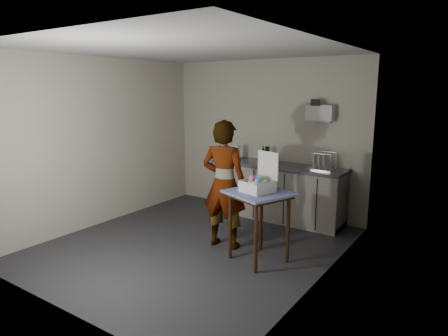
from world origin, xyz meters
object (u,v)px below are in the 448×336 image
Objects in this scene: soap_bottle at (263,154)px; bakery_box at (259,183)px; standing_man at (224,184)px; dish_rack at (321,165)px; kitchen_counter at (277,193)px; soda_can at (278,161)px; dark_bottle at (267,154)px; side_table at (259,201)px; paper_towel at (237,153)px.

bakery_box reaches higher than soap_bottle.
dish_rack is at bearing -126.86° from standing_man.
standing_man is at bearing -118.11° from dish_rack.
dish_rack is (0.99, 0.03, -0.08)m from soap_bottle.
soda_can reaches higher than kitchen_counter.
dark_bottle is 0.97m from dish_rack.
side_table is at bearing -64.52° from dark_bottle.
soda_can is (-0.01, 0.01, 0.54)m from kitchen_counter.
standing_man is 3.63× the size of bakery_box.
dark_bottle is 1.01× the size of paper_towel.
kitchen_counter is 4.71× the size of bakery_box.
standing_man is at bearing -81.79° from soap_bottle.
kitchen_counter is at bearing -100.50° from standing_man.
standing_man is 6.47× the size of dark_bottle.
kitchen_counter is 0.54m from soda_can.
dish_rack is (0.78, 1.47, 0.11)m from standing_man.
paper_towel is 2.05m from bakery_box.
soap_bottle is 0.50m from paper_towel.
soda_can is (0.04, 1.48, 0.10)m from standing_man.
soda_can is (0.25, 0.05, -0.09)m from soap_bottle.
soda_can is 0.75m from paper_towel.
side_table is 0.22m from bakery_box.
bakery_box is at bearing -64.88° from dark_bottle.
side_table is 0.52× the size of standing_man.
paper_towel is at bearing -175.49° from soda_can.
soap_bottle is (-0.25, -0.03, 0.63)m from kitchen_counter.
dark_bottle is (-0.22, 0.06, 0.08)m from soda_can.
dish_rack is at bearing -0.00° from kitchen_counter.
dish_rack reaches higher than paper_towel.
soda_can is at bearing -14.00° from dark_bottle.
soda_can is 0.24m from dark_bottle.
paper_towel is (-1.33, 1.58, 0.26)m from side_table.
standing_man reaches higher than soap_bottle.
soap_bottle reaches higher than paper_towel.
bakery_box is (0.57, -1.64, 0.03)m from soda_can.
paper_towel is (-0.50, -0.01, -0.02)m from soap_bottle.
dish_rack is (0.16, 1.62, 0.20)m from side_table.
dark_bottle is at bearing 162.96° from kitchen_counter.
bakery_box is (0.61, -0.15, 0.13)m from standing_man.
standing_man is at bearing -63.59° from paper_towel.
dish_rack is at bearing -1.12° from soda_can.
dark_bottle is at bearing 12.28° from paper_towel.
dish_rack is (1.49, 0.04, -0.06)m from paper_towel.
kitchen_counter is 0.92m from dish_rack.
dark_bottle is 0.54m from paper_towel.
paper_towel is (-0.75, -0.06, 0.07)m from soda_can.
bakery_box is at bearing -62.79° from soap_bottle.
soap_bottle is 0.60× the size of bakery_box.
dish_rack is (0.74, -0.01, 0.00)m from soda_can.
side_table is at bearing -62.42° from soap_bottle.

